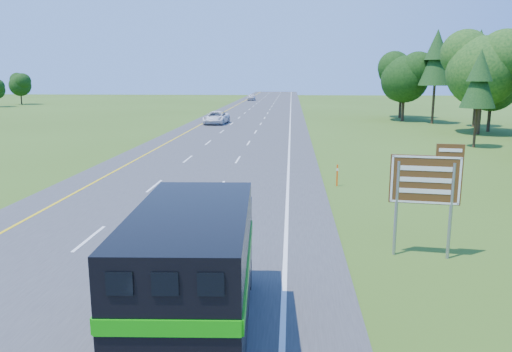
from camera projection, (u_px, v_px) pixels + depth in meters
The scene contains 7 objects.
road at pixel (241, 129), 56.61m from camera, with size 15.00×260.00×0.04m, color #38383A.
lane_markings at pixel (241, 129), 56.60m from camera, with size 11.15×260.00×0.01m.
horse_truck at pixel (196, 270), 10.99m from camera, with size 2.70×7.55×3.29m.
white_suv at pixel (216, 118), 62.20m from camera, with size 2.57×5.58×1.55m, color white.
far_car at pixel (251, 97), 120.52m from camera, with size 1.82×4.53×1.54m, color silver.
exit_sign at pixel (426, 184), 16.36m from camera, with size 2.26×0.39×3.86m.
delineator at pixel (337, 175), 27.44m from camera, with size 0.10×0.05×1.21m.
Camera 1 is at (5.63, -6.29, 6.02)m, focal length 35.00 mm.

